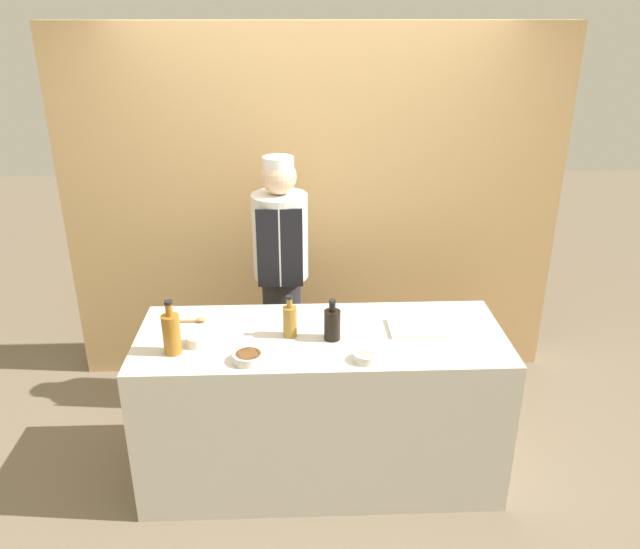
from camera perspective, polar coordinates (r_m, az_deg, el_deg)
The scene contains 12 objects.
ground_plane at distance 3.80m, azimuth 0.10°, elevation -17.32°, with size 14.00×14.00×0.00m, color #756651.
cabinet_wall at distance 4.28m, azimuth -0.57°, elevation 5.99°, with size 3.32×0.18×2.40m.
counter at distance 3.53m, azimuth 0.10°, elevation -11.84°, with size 1.94×0.74×0.89m.
sauce_bowl_brown at distance 3.07m, azimuth -6.57°, elevation -7.49°, with size 0.15×0.15×0.04m.
sauce_bowl_orange at distance 3.06m, azimuth 4.22°, elevation -7.46°, with size 0.12×0.12×0.04m.
sauce_bowl_purple at distance 3.24m, azimuth -11.19°, elevation -5.88°, with size 0.11×0.11×0.05m.
cutting_board at distance 3.38m, azimuth 8.76°, elevation -4.79°, with size 0.29×0.22×0.02m.
bottle_amber at distance 3.16m, azimuth -13.43°, elevation -5.20°, with size 0.09×0.09×0.29m.
bottle_vinegar at distance 3.24m, azimuth -2.77°, elevation -4.22°, with size 0.07×0.07×0.23m.
bottle_soy at distance 3.21m, azimuth 1.12°, elevation -4.53°, with size 0.09×0.09×0.22m.
wooden_spoon at distance 3.48m, azimuth -11.79°, elevation -4.12°, with size 0.24×0.04×0.02m.
chef_center at distance 3.92m, azimuth -3.57°, elevation -0.19°, with size 0.34×0.34×1.67m.
Camera 1 is at (-0.12, -2.88, 2.47)m, focal length 35.00 mm.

